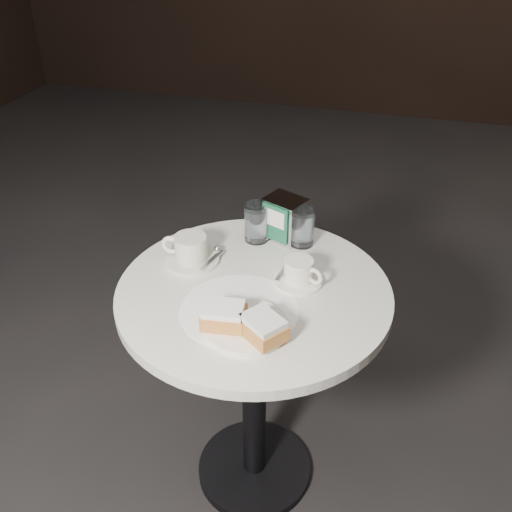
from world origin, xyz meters
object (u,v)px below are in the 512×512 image
object	(u,v)px
coffee_cup_right	(299,273)
beignet_plate	(245,323)
water_glass_right	(302,227)
cafe_table	(254,346)
coffee_cup_left	(191,251)
water_glass_left	(257,223)
napkin_dispenser	(284,219)

from	to	relation	value
coffee_cup_right	beignet_plate	bearing A→B (deg)	-87.59
water_glass_right	cafe_table	bearing A→B (deg)	-107.17
coffee_cup_left	water_glass_right	bearing A→B (deg)	30.27
cafe_table	water_glass_right	bearing A→B (deg)	72.83
coffee_cup_right	water_glass_right	distance (m)	0.19
beignet_plate	water_glass_left	distance (m)	0.40
beignet_plate	napkin_dispenser	size ratio (longest dim) A/B	1.73
napkin_dispenser	coffee_cup_right	bearing A→B (deg)	-43.07
coffee_cup_right	napkin_dispenser	bearing A→B (deg)	135.21
beignet_plate	napkin_dispenser	xyz separation A→B (m)	(-0.01, 0.42, 0.04)
water_glass_left	cafe_table	bearing A→B (deg)	-76.21
beignet_plate	water_glass_left	bearing A→B (deg)	101.59
coffee_cup_left	beignet_plate	bearing A→B (deg)	-48.58
water_glass_left	napkin_dispenser	distance (m)	0.08
beignet_plate	water_glass_left	size ratio (longest dim) A/B	2.07
beignet_plate	coffee_cup_right	distance (m)	0.24
water_glass_right	napkin_dispenser	size ratio (longest dim) A/B	0.82
cafe_table	beignet_plate	world-z (taller)	beignet_plate
coffee_cup_left	napkin_dispenser	size ratio (longest dim) A/B	1.20
coffee_cup_left	napkin_dispenser	world-z (taller)	napkin_dispenser
coffee_cup_left	napkin_dispenser	distance (m)	0.28
water_glass_left	coffee_cup_left	bearing A→B (deg)	-132.19
water_glass_left	napkin_dispenser	xyz separation A→B (m)	(0.07, 0.03, 0.01)
coffee_cup_left	coffee_cup_right	distance (m)	0.30
cafe_table	water_glass_left	xyz separation A→B (m)	(-0.06, 0.23, 0.25)
coffee_cup_left	napkin_dispenser	xyz separation A→B (m)	(0.21, 0.18, 0.03)
beignet_plate	coffee_cup_right	world-z (taller)	coffee_cup_right
coffee_cup_left	napkin_dispenser	bearing A→B (deg)	38.91
water_glass_left	water_glass_right	world-z (taller)	water_glass_left
coffee_cup_right	napkin_dispenser	world-z (taller)	napkin_dispenser
beignet_plate	coffee_cup_left	distance (m)	0.33
coffee_cup_right	water_glass_left	size ratio (longest dim) A/B	1.50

